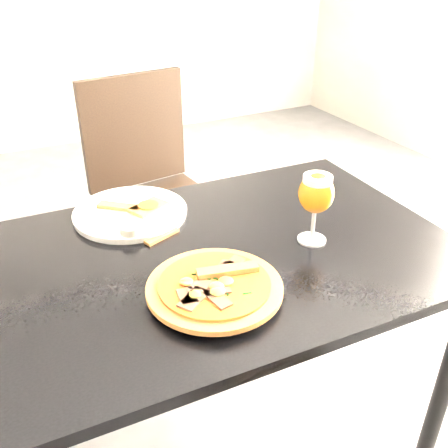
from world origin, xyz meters
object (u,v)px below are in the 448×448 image
chair_far (153,191)px  pizza (215,286)px  dining_table (222,278)px  beer_glass (316,194)px

chair_far → pizza: 1.01m
chair_far → dining_table: bearing=-102.8°
pizza → beer_glass: size_ratio=1.60×
dining_table → chair_far: size_ratio=1.23×
chair_far → pizza: (-0.18, -0.97, 0.23)m
dining_table → beer_glass: beer_glass is taller
dining_table → chair_far: 0.82m
beer_glass → dining_table: bearing=164.2°
beer_glass → pizza: bearing=-164.0°
pizza → beer_glass: beer_glass is taller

